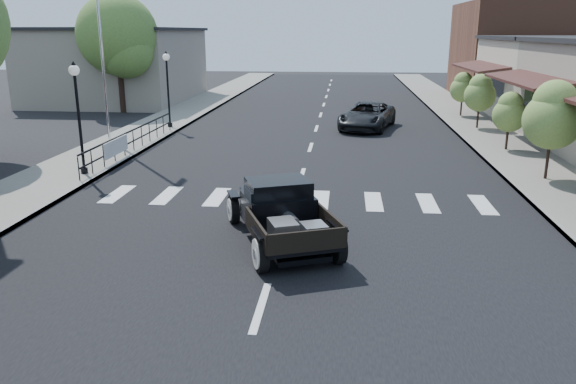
# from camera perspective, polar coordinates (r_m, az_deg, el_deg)

# --- Properties ---
(ground) EXTENTS (120.00, 120.00, 0.00)m
(ground) POSITION_cam_1_polar(r_m,az_deg,el_deg) (13.38, -0.89, -5.75)
(ground) COLOR black
(ground) RESTS_ON ground
(road) EXTENTS (14.00, 80.00, 0.02)m
(road) POSITION_cam_1_polar(r_m,az_deg,el_deg) (27.82, 2.69, 5.76)
(road) COLOR black
(road) RESTS_ON ground
(road_markings) EXTENTS (12.00, 60.00, 0.06)m
(road_markings) POSITION_cam_1_polar(r_m,az_deg,el_deg) (22.93, 1.99, 3.52)
(road_markings) COLOR silver
(road_markings) RESTS_ON ground
(sidewalk_left) EXTENTS (3.00, 80.00, 0.15)m
(sidewalk_left) POSITION_cam_1_polar(r_m,az_deg,el_deg) (29.50, -14.12, 6.02)
(sidewalk_left) COLOR gray
(sidewalk_left) RESTS_ON ground
(sidewalk_right) EXTENTS (3.00, 80.00, 0.15)m
(sidewalk_right) POSITION_cam_1_polar(r_m,az_deg,el_deg) (28.65, 19.99, 5.25)
(sidewalk_right) COLOR gray
(sidewalk_right) RESTS_ON ground
(low_building_left) EXTENTS (10.00, 12.00, 5.00)m
(low_building_left) POSITION_cam_1_polar(r_m,az_deg,el_deg) (43.63, -16.79, 12.14)
(low_building_left) COLOR gray
(low_building_left) RESTS_ON ground
(far_building_right) EXTENTS (11.00, 10.00, 7.00)m
(far_building_right) POSITION_cam_1_polar(r_m,az_deg,el_deg) (46.53, 23.97, 12.91)
(far_building_right) COLOR brown
(far_building_right) RESTS_ON ground
(railing) EXTENTS (0.08, 10.00, 1.00)m
(railing) POSITION_cam_1_polar(r_m,az_deg,el_deg) (24.38, -15.45, 5.26)
(railing) COLOR black
(railing) RESTS_ON sidewalk_left
(banner) EXTENTS (0.04, 2.20, 0.60)m
(banner) POSITION_cam_1_polar(r_m,az_deg,el_deg) (22.57, -17.01, 3.79)
(banner) COLOR silver
(banner) RESTS_ON sidewalk_left
(lamp_post_b) EXTENTS (0.36, 0.36, 3.85)m
(lamp_post_b) POSITION_cam_1_polar(r_m,az_deg,el_deg) (20.66, -20.46, 7.00)
(lamp_post_b) COLOR black
(lamp_post_b) RESTS_ON sidewalk_left
(lamp_post_c) EXTENTS (0.36, 0.36, 3.85)m
(lamp_post_c) POSITION_cam_1_polar(r_m,az_deg,el_deg) (29.89, -12.09, 10.15)
(lamp_post_c) COLOR black
(lamp_post_c) RESTS_ON sidewalk_left
(flagpole) EXTENTS (0.12, 0.12, 11.54)m
(flagpole) POSITION_cam_1_polar(r_m,az_deg,el_deg) (26.59, -18.74, 17.29)
(flagpole) COLOR silver
(flagpole) RESTS_ON sidewalk_left
(big_tree_far) EXTENTS (4.90, 4.90, 7.20)m
(big_tree_far) POSITION_cam_1_polar(r_m,az_deg,el_deg) (37.09, -16.80, 13.27)
(big_tree_far) COLOR #4E7130
(big_tree_far) RESTS_ON ground
(small_tree_b) EXTENTS (1.91, 1.91, 3.18)m
(small_tree_b) POSITION_cam_1_polar(r_m,az_deg,el_deg) (20.65, 25.16, 5.54)
(small_tree_b) COLOR olive
(small_tree_b) RESTS_ON sidewalk_right
(small_tree_c) EXTENTS (1.40, 1.40, 2.33)m
(small_tree_c) POSITION_cam_1_polar(r_m,az_deg,el_deg) (25.35, 21.52, 6.64)
(small_tree_c) COLOR olive
(small_tree_c) RESTS_ON sidewalk_right
(small_tree_d) EXTENTS (1.58, 1.58, 2.63)m
(small_tree_d) POSITION_cam_1_polar(r_m,az_deg,el_deg) (30.65, 18.85, 8.64)
(small_tree_d) COLOR olive
(small_tree_d) RESTS_ON sidewalk_right
(small_tree_e) EXTENTS (1.46, 1.46, 2.43)m
(small_tree_e) POSITION_cam_1_polar(r_m,az_deg,el_deg) (34.90, 17.28, 9.41)
(small_tree_e) COLOR olive
(small_tree_e) RESTS_ON sidewalk_right
(hotrod_pickup) EXTENTS (3.63, 4.97, 1.56)m
(hotrod_pickup) POSITION_cam_1_polar(r_m,az_deg,el_deg) (13.48, -0.77, -2.04)
(hotrod_pickup) COLOR black
(hotrod_pickup) RESTS_ON ground
(second_car) EXTENTS (3.44, 5.34, 1.37)m
(second_car) POSITION_cam_1_polar(r_m,az_deg,el_deg) (29.91, 8.05, 7.65)
(second_car) COLOR black
(second_car) RESTS_ON ground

